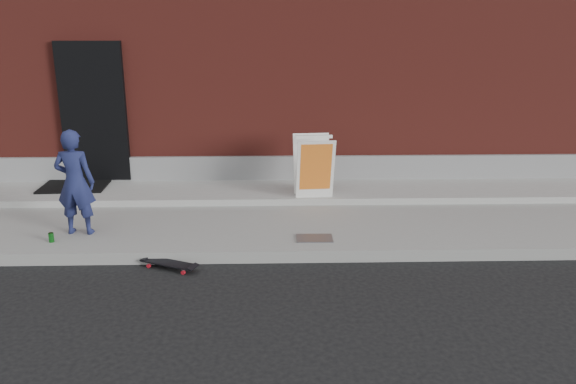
{
  "coord_description": "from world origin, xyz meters",
  "views": [
    {
      "loc": [
        0.32,
        -6.23,
        2.73
      ],
      "look_at": [
        0.5,
        0.8,
        0.66
      ],
      "focal_mm": 35.0,
      "sensor_mm": 36.0,
      "label": 1
    }
  ],
  "objects_px": {
    "skateboard": "(169,264)",
    "pizza_sign": "(314,166)",
    "child": "(75,182)",
    "soda_can": "(51,237)"
  },
  "relations": [
    {
      "from": "child",
      "to": "skateboard",
      "type": "bearing_deg",
      "value": 150.3
    },
    {
      "from": "pizza_sign",
      "to": "soda_can",
      "type": "bearing_deg",
      "value": -154.94
    },
    {
      "from": "skateboard",
      "to": "pizza_sign",
      "type": "bearing_deg",
      "value": 48.77
    },
    {
      "from": "child",
      "to": "soda_can",
      "type": "bearing_deg",
      "value": 54.37
    },
    {
      "from": "child",
      "to": "skateboard",
      "type": "relative_size",
      "value": 1.94
    },
    {
      "from": "skateboard",
      "to": "pizza_sign",
      "type": "relative_size",
      "value": 0.75
    },
    {
      "from": "skateboard",
      "to": "pizza_sign",
      "type": "height_order",
      "value": "pizza_sign"
    },
    {
      "from": "child",
      "to": "pizza_sign",
      "type": "bearing_deg",
      "value": -154.99
    },
    {
      "from": "skateboard",
      "to": "pizza_sign",
      "type": "distance_m",
      "value": 2.87
    },
    {
      "from": "child",
      "to": "soda_can",
      "type": "distance_m",
      "value": 0.74
    }
  ]
}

